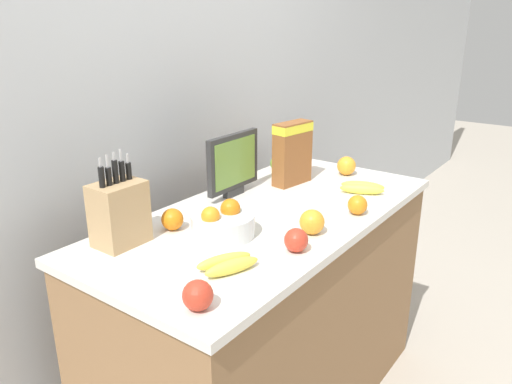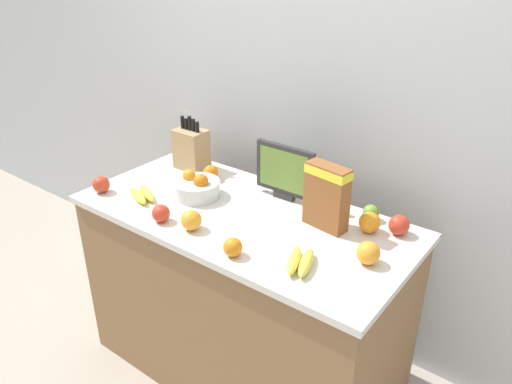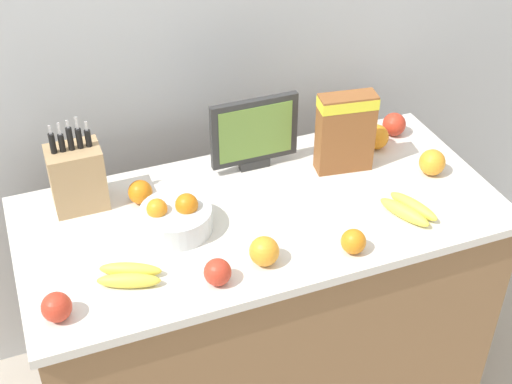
{
  "view_description": "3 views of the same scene",
  "coord_description": "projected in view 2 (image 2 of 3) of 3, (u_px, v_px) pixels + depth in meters",
  "views": [
    {
      "loc": [
        -1.43,
        -0.98,
        1.58
      ],
      "look_at": [
        -0.03,
        0.04,
        0.97
      ],
      "focal_mm": 35.0,
      "sensor_mm": 36.0,
      "label": 1
    },
    {
      "loc": [
        1.17,
        -1.45,
        1.93
      ],
      "look_at": [
        0.08,
        -0.01,
        1.02
      ],
      "focal_mm": 35.0,
      "sensor_mm": 36.0,
      "label": 2
    },
    {
      "loc": [
        -0.64,
        -1.6,
        2.23
      ],
      "look_at": [
        -0.01,
        0.03,
        0.95
      ],
      "focal_mm": 50.0,
      "sensor_mm": 36.0,
      "label": 3
    }
  ],
  "objects": [
    {
      "name": "banana_bunch_left",
      "position": [
        143.0,
        195.0,
        2.25
      ],
      "size": [
        0.19,
        0.14,
        0.04
      ],
      "rotation": [
        0.0,
        0.0,
        5.95
      ],
      "color": "yellow",
      "rests_on": "counter"
    },
    {
      "name": "apple_near_bananas",
      "position": [
        161.0,
        213.0,
        2.06
      ],
      "size": [
        0.08,
        0.08,
        0.08
      ],
      "primitive_type": "sphere",
      "color": "red",
      "rests_on": "counter"
    },
    {
      "name": "apple_front",
      "position": [
        371.0,
        213.0,
        2.07
      ],
      "size": [
        0.07,
        0.07,
        0.07
      ],
      "primitive_type": "sphere",
      "color": "#6B9E33",
      "rests_on": "counter"
    },
    {
      "name": "fruit_bowl",
      "position": [
        197.0,
        187.0,
        2.26
      ],
      "size": [
        0.21,
        0.21,
        0.12
      ],
      "color": "silver",
      "rests_on": "counter"
    },
    {
      "name": "cereal_box",
      "position": [
        327.0,
        194.0,
        1.97
      ],
      "size": [
        0.19,
        0.1,
        0.27
      ],
      "rotation": [
        0.0,
        0.0,
        -0.14
      ],
      "color": "brown",
      "rests_on": "counter"
    },
    {
      "name": "apple_leftmost",
      "position": [
        101.0,
        185.0,
        2.3
      ],
      "size": [
        0.08,
        0.08,
        0.08
      ],
      "primitive_type": "sphere",
      "color": "red",
      "rests_on": "counter"
    },
    {
      "name": "banana_bunch_right",
      "position": [
        300.0,
        262.0,
        1.78
      ],
      "size": [
        0.14,
        0.2,
        0.04
      ],
      "rotation": [
        0.0,
        0.0,
        5.07
      ],
      "color": "yellow",
      "rests_on": "counter"
    },
    {
      "name": "ground_plane",
      "position": [
        244.0,
        367.0,
        2.53
      ],
      "size": [
        14.0,
        14.0,
        0.0
      ],
      "primitive_type": "plane",
      "color": "#B2A899"
    },
    {
      "name": "small_monitor",
      "position": [
        285.0,
        171.0,
        2.2
      ],
      "size": [
        0.29,
        0.03,
        0.25
      ],
      "color": "#2D2D2D",
      "rests_on": "counter"
    },
    {
      "name": "orange_mid_right",
      "position": [
        233.0,
        247.0,
        1.83
      ],
      "size": [
        0.07,
        0.07,
        0.07
      ],
      "primitive_type": "sphere",
      "color": "orange",
      "rests_on": "counter"
    },
    {
      "name": "orange_back_center",
      "position": [
        191.0,
        220.0,
        2.0
      ],
      "size": [
        0.08,
        0.08,
        0.08
      ],
      "primitive_type": "sphere",
      "color": "orange",
      "rests_on": "counter"
    },
    {
      "name": "orange_mid_left",
      "position": [
        370.0,
        222.0,
        1.98
      ],
      "size": [
        0.09,
        0.09,
        0.09
      ],
      "primitive_type": "sphere",
      "color": "orange",
      "rests_on": "counter"
    },
    {
      "name": "knife_block",
      "position": [
        191.0,
        149.0,
        2.52
      ],
      "size": [
        0.16,
        0.12,
        0.31
      ],
      "color": "tan",
      "rests_on": "counter"
    },
    {
      "name": "apple_rear",
      "position": [
        399.0,
        225.0,
        1.97
      ],
      "size": [
        0.08,
        0.08,
        0.08
      ],
      "primitive_type": "sphere",
      "color": "red",
      "rests_on": "counter"
    },
    {
      "name": "counter",
      "position": [
        243.0,
        297.0,
        2.33
      ],
      "size": [
        1.47,
        0.7,
        0.89
      ],
      "color": "olive",
      "rests_on": "ground_plane"
    },
    {
      "name": "orange_by_cereal",
      "position": [
        368.0,
        253.0,
        1.79
      ],
      "size": [
        0.09,
        0.09,
        0.09
      ],
      "primitive_type": "sphere",
      "color": "orange",
      "rests_on": "counter"
    },
    {
      "name": "wall_back",
      "position": [
        316.0,
        92.0,
        2.36
      ],
      "size": [
        9.0,
        0.06,
        2.6
      ],
      "color": "silver",
      "rests_on": "ground_plane"
    },
    {
      "name": "orange_front_left",
      "position": [
        211.0,
        173.0,
        2.42
      ],
      "size": [
        0.08,
        0.08,
        0.08
      ],
      "primitive_type": "sphere",
      "color": "orange",
      "rests_on": "counter"
    }
  ]
}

